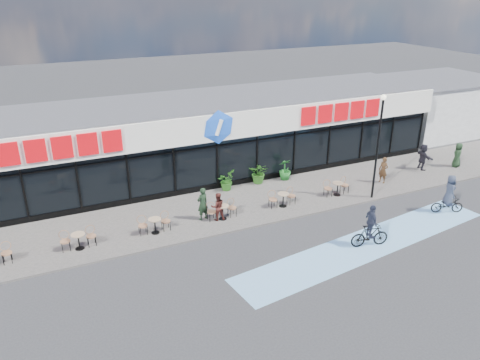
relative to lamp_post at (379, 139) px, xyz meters
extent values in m
plane|color=#28282B|center=(-7.24, -2.30, -3.45)|extent=(120.00, 120.00, 0.00)
cube|color=#605A55|center=(-7.24, 2.20, -3.40)|extent=(44.00, 5.00, 0.10)
cube|color=#6CA0CD|center=(-3.24, -3.80, -3.44)|extent=(14.17, 4.13, 0.01)
cube|color=black|center=(-7.24, 7.70, -1.95)|extent=(30.00, 6.00, 3.00)
cube|color=white|center=(-7.24, 7.55, 0.30)|extent=(30.60, 6.30, 1.50)
cube|color=#47474C|center=(-7.24, 7.70, 1.10)|extent=(30.60, 6.30, 0.10)
cube|color=navy|center=(-7.24, 4.66, -0.40)|extent=(30.60, 0.08, 0.18)
cube|color=black|center=(-7.24, 4.67, -0.80)|extent=(30.00, 0.06, 0.08)
cube|color=black|center=(-7.24, 4.68, -3.25)|extent=(30.00, 0.10, 0.40)
cube|color=#B7060D|center=(-15.24, 4.40, 0.35)|extent=(5.63, 0.18, 1.10)
cube|color=#B7060D|center=(0.76, 4.40, 0.35)|extent=(5.63, 0.18, 1.10)
ellipsoid|color=blue|center=(-7.24, 4.40, 0.35)|extent=(1.90, 0.24, 1.90)
cylinder|color=black|center=(-17.24, 4.67, -1.95)|extent=(0.10, 0.10, 3.00)
cylinder|color=black|center=(-14.74, 4.67, -1.95)|extent=(0.10, 0.10, 3.00)
cylinder|color=black|center=(-12.24, 4.67, -1.95)|extent=(0.10, 0.10, 3.00)
cylinder|color=black|center=(-9.74, 4.67, -1.95)|extent=(0.10, 0.10, 3.00)
cylinder|color=black|center=(-7.24, 4.67, -1.95)|extent=(0.10, 0.10, 3.00)
cylinder|color=black|center=(-4.74, 4.67, -1.95)|extent=(0.10, 0.10, 3.00)
cylinder|color=black|center=(-2.24, 4.67, -1.95)|extent=(0.10, 0.10, 3.00)
cylinder|color=black|center=(0.26, 4.67, -1.95)|extent=(0.10, 0.10, 3.00)
cylinder|color=black|center=(2.76, 4.67, -1.95)|extent=(0.10, 0.10, 3.00)
cylinder|color=black|center=(5.26, 4.67, -1.95)|extent=(0.10, 0.10, 3.00)
cylinder|color=black|center=(7.76, 4.67, -1.95)|extent=(0.10, 0.10, 3.00)
cube|color=silver|center=(13.26, 8.70, -1.45)|extent=(9.00, 7.00, 4.00)
cube|color=#47474C|center=(13.26, 8.70, 0.60)|extent=(9.20, 7.20, 0.12)
cylinder|color=black|center=(0.00, 0.00, -0.62)|extent=(0.12, 0.12, 5.47)
sphere|color=#FFF2CC|center=(0.00, 0.00, 2.21)|extent=(0.28, 0.28, 0.28)
cylinder|color=tan|center=(-15.31, 1.04, -2.63)|extent=(0.60, 0.60, 0.04)
cylinder|color=black|center=(-15.31, 1.04, -2.98)|extent=(0.06, 0.06, 0.70)
cylinder|color=black|center=(-15.31, 1.04, -3.34)|extent=(0.40, 0.40, 0.02)
cylinder|color=tan|center=(-11.87, 1.04, -2.63)|extent=(0.60, 0.60, 0.04)
cylinder|color=black|center=(-11.87, 1.04, -2.98)|extent=(0.06, 0.06, 0.70)
cylinder|color=black|center=(-11.87, 1.04, -3.34)|extent=(0.40, 0.40, 0.02)
cylinder|color=tan|center=(-8.44, 1.04, -2.63)|extent=(0.60, 0.60, 0.04)
cylinder|color=black|center=(-8.44, 1.04, -2.98)|extent=(0.06, 0.06, 0.70)
cylinder|color=black|center=(-8.44, 1.04, -3.34)|extent=(0.40, 0.40, 0.02)
cylinder|color=tan|center=(-5.00, 1.04, -2.63)|extent=(0.60, 0.60, 0.04)
cylinder|color=black|center=(-5.00, 1.04, -2.98)|extent=(0.06, 0.06, 0.70)
cylinder|color=black|center=(-5.00, 1.04, -3.34)|extent=(0.40, 0.40, 0.02)
cylinder|color=tan|center=(-1.56, 1.04, -2.63)|extent=(0.60, 0.60, 0.04)
cylinder|color=black|center=(-1.56, 1.04, -2.98)|extent=(0.06, 0.06, 0.70)
cylinder|color=black|center=(-1.56, 1.04, -3.34)|extent=(0.40, 0.40, 0.02)
imported|color=#27611B|center=(-6.88, 4.30, -2.79)|extent=(1.30, 1.33, 1.13)
imported|color=#275B1A|center=(-4.73, 4.38, -2.71)|extent=(1.51, 1.48, 1.27)
imported|color=#18561D|center=(-3.09, 4.21, -2.72)|extent=(0.78, 0.78, 1.27)
imported|color=black|center=(-9.34, 1.44, -2.51)|extent=(0.71, 0.57, 1.69)
imported|color=#421B17|center=(-8.69, 1.06, -2.63)|extent=(0.78, 0.65, 1.45)
imported|color=#422B17|center=(1.91, 1.43, -2.57)|extent=(0.52, 0.65, 1.55)
imported|color=black|center=(5.59, 2.08, -2.52)|extent=(0.78, 1.60, 1.65)
imported|color=black|center=(7.96, 1.53, -2.56)|extent=(0.92, 0.87, 1.58)
imported|color=black|center=(-3.37, -3.95, -2.92)|extent=(1.85, 0.89, 1.07)
imported|color=#282D3F|center=(-3.37, -3.95, -2.20)|extent=(0.59, 1.00, 1.60)
imported|color=black|center=(2.45, -2.90, -3.02)|extent=(1.73, 1.18, 0.86)
imported|color=#2B3242|center=(2.45, -2.90, -2.19)|extent=(0.79, 0.93, 1.61)
camera|label=1|loc=(-16.26, -18.21, 7.53)|focal=35.00mm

